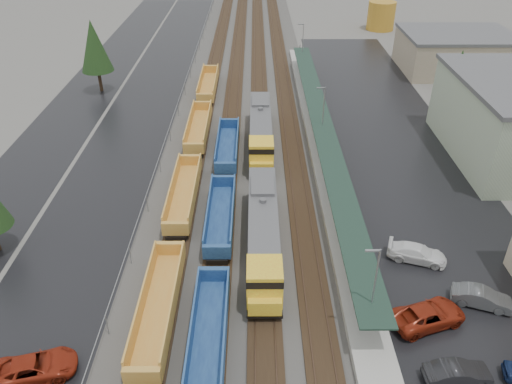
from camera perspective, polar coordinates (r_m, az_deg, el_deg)
ballast_strip at (r=71.50m, az=-1.18°, el=8.69°), size 20.00×160.00×0.08m
trackbed at (r=71.45m, az=-1.18°, el=8.78°), size 14.60×160.00×0.22m
west_parking_lot at (r=73.32m, az=-13.11°, el=8.43°), size 10.00×160.00×0.02m
west_road at (r=76.17m, az=-20.54°, el=8.10°), size 9.00×160.00×0.02m
east_commuter_lot at (r=64.92m, az=15.76°, el=4.84°), size 16.00×100.00×0.02m
station_platform at (r=62.68m, az=7.44°, el=5.56°), size 3.00×80.00×8.00m
chainlink_fence at (r=70.26m, az=-9.08°, el=9.24°), size 0.08×160.04×2.02m
tree_west_far at (r=82.20m, az=-18.01°, el=15.59°), size 4.84×4.84×11.00m
tree_east at (r=72.39m, az=22.03°, el=12.14°), size 4.40×4.40×10.00m
locomotive_lead at (r=43.74m, az=0.83°, el=-4.81°), size 2.76×18.19×4.12m
locomotive_trail at (r=61.82m, az=0.53°, el=6.99°), size 2.76×18.19×4.12m
well_string_yellow at (r=45.27m, az=-9.41°, el=-5.60°), size 2.52×93.50×2.24m
well_string_blue at (r=37.02m, az=-5.38°, el=-15.83°), size 2.49×71.02×2.21m
storage_tank at (r=119.57m, az=14.11°, el=18.96°), size 5.96×5.96×5.96m
parked_car_west_c at (r=38.42m, az=-24.03°, el=-17.89°), size 3.98×6.07×1.55m
parked_car_east_a at (r=37.64m, az=22.07°, el=-18.68°), size 1.87×4.60×1.49m
parked_car_east_b at (r=40.61m, az=19.06°, el=-13.17°), size 4.44×6.35×1.61m
parked_car_east_c at (r=46.20m, az=17.93°, el=-6.69°), size 3.56×5.47×1.47m
parked_car_east_e at (r=43.61m, az=24.37°, el=-10.96°), size 3.02×4.83×1.50m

